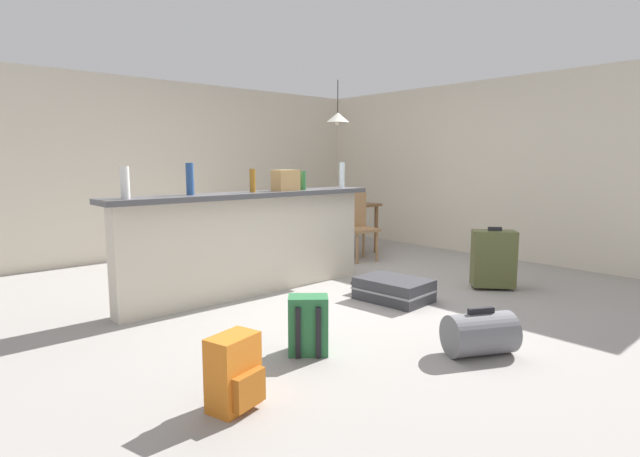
# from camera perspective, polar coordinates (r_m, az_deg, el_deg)

# --- Properties ---
(ground_plane) EXTENTS (13.00, 13.00, 0.05)m
(ground_plane) POSITION_cam_1_polar(r_m,az_deg,el_deg) (5.45, 0.69, -7.04)
(ground_plane) COLOR gray
(wall_back) EXTENTS (6.60, 0.10, 2.50)m
(wall_back) POSITION_cam_1_polar(r_m,az_deg,el_deg) (7.81, -14.61, 6.65)
(wall_back) COLOR beige
(wall_back) RESTS_ON ground_plane
(wall_right) EXTENTS (0.10, 6.00, 2.50)m
(wall_right) POSITION_cam_1_polar(r_m,az_deg,el_deg) (7.82, 16.08, 6.60)
(wall_right) COLOR beige
(wall_right) RESTS_ON ground_plane
(partition_half_wall) EXTENTS (2.80, 0.20, 1.00)m
(partition_half_wall) POSITION_cam_1_polar(r_m,az_deg,el_deg) (5.15, -7.87, -2.00)
(partition_half_wall) COLOR beige
(partition_half_wall) RESTS_ON ground_plane
(bar_countertop) EXTENTS (2.96, 0.40, 0.05)m
(bar_countertop) POSITION_cam_1_polar(r_m,az_deg,el_deg) (5.09, -7.98, 3.83)
(bar_countertop) COLOR #4C4C51
(bar_countertop) RESTS_ON partition_half_wall
(bottle_white) EXTENTS (0.07, 0.07, 0.27)m
(bottle_white) POSITION_cam_1_polar(r_m,az_deg,el_deg) (4.47, -21.38, 4.91)
(bottle_white) COLOR silver
(bottle_white) RESTS_ON bar_countertop
(bottle_blue) EXTENTS (0.07, 0.07, 0.30)m
(bottle_blue) POSITION_cam_1_polar(r_m,az_deg,el_deg) (4.81, -14.64, 5.50)
(bottle_blue) COLOR #284C89
(bottle_blue) RESTS_ON bar_countertop
(bottle_amber) EXTENTS (0.06, 0.06, 0.24)m
(bottle_amber) POSITION_cam_1_polar(r_m,az_deg,el_deg) (5.09, -7.72, 5.44)
(bottle_amber) COLOR #9E661E
(bottle_amber) RESTS_ON bar_countertop
(bottle_green) EXTENTS (0.06, 0.06, 0.21)m
(bottle_green) POSITION_cam_1_polar(r_m,az_deg,el_deg) (5.45, -1.95, 5.50)
(bottle_green) COLOR #2D6B38
(bottle_green) RESTS_ON bar_countertop
(bottle_clear) EXTENTS (0.06, 0.06, 0.30)m
(bottle_clear) POSITION_cam_1_polar(r_m,az_deg,el_deg) (5.82, 2.52, 6.10)
(bottle_clear) COLOR silver
(bottle_clear) RESTS_ON bar_countertop
(grocery_bag) EXTENTS (0.26, 0.18, 0.22)m
(grocery_bag) POSITION_cam_1_polar(r_m,az_deg,el_deg) (5.33, -3.96, 5.51)
(grocery_bag) COLOR tan
(grocery_bag) RESTS_ON bar_countertop
(dining_table) EXTENTS (1.10, 0.80, 0.74)m
(dining_table) POSITION_cam_1_polar(r_m,az_deg,el_deg) (7.32, 1.90, 2.10)
(dining_table) COLOR brown
(dining_table) RESTS_ON ground_plane
(dining_chair_near_partition) EXTENTS (0.47, 0.47, 0.93)m
(dining_chair_near_partition) POSITION_cam_1_polar(r_m,az_deg,el_deg) (6.91, 4.30, 0.66)
(dining_chair_near_partition) COLOR #9E754C
(dining_chair_near_partition) RESTS_ON ground_plane
(dining_chair_far_side) EXTENTS (0.43, 0.43, 0.93)m
(dining_chair_far_side) POSITION_cam_1_polar(r_m,az_deg,el_deg) (7.77, -0.54, 1.47)
(dining_chair_far_side) COLOR #9E754C
(dining_chair_far_side) RESTS_ON ground_plane
(pendant_lamp) EXTENTS (0.34, 0.34, 0.64)m
(pendant_lamp) POSITION_cam_1_polar(r_m,az_deg,el_deg) (7.31, 2.03, 12.54)
(pendant_lamp) COLOR black
(suitcase_flat_charcoal) EXTENTS (0.55, 0.85, 0.22)m
(suitcase_flat_charcoal) POSITION_cam_1_polar(r_m,az_deg,el_deg) (5.00, 8.39, -6.89)
(suitcase_flat_charcoal) COLOR #38383D
(suitcase_flat_charcoal) RESTS_ON ground_plane
(suitcase_upright_olive) EXTENTS (0.47, 0.49, 0.67)m
(suitcase_upright_olive) POSITION_cam_1_polar(r_m,az_deg,el_deg) (5.65, 19.19, -3.25)
(suitcase_upright_olive) COLOR #51562D
(suitcase_upright_olive) RESTS_ON ground_plane
(backpack_green) EXTENTS (0.34, 0.34, 0.42)m
(backpack_green) POSITION_cam_1_polar(r_m,az_deg,el_deg) (3.62, -1.36, -11.03)
(backpack_green) COLOR #286B3D
(backpack_green) RESTS_ON ground_plane
(backpack_orange) EXTENTS (0.32, 0.30, 0.42)m
(backpack_orange) POSITION_cam_1_polar(r_m,az_deg,el_deg) (2.91, -9.74, -16.01)
(backpack_orange) COLOR orange
(backpack_orange) RESTS_ON ground_plane
(duffel_bag_grey) EXTENTS (0.56, 0.48, 0.34)m
(duffel_bag_grey) POSITION_cam_1_polar(r_m,az_deg,el_deg) (3.79, 17.81, -11.37)
(duffel_bag_grey) COLOR slate
(duffel_bag_grey) RESTS_ON ground_plane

